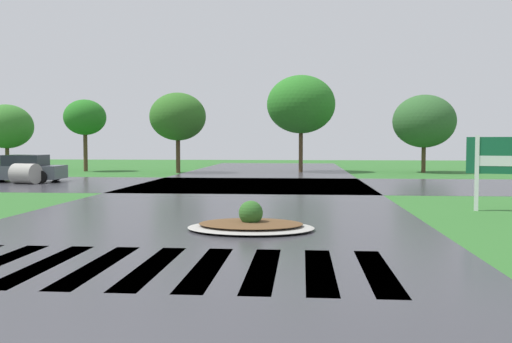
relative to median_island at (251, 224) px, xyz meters
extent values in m
cube|color=#35353A|center=(-1.25, 1.27, -0.13)|extent=(11.00, 80.00, 0.01)
cube|color=#35353A|center=(-1.25, 13.61, -0.13)|extent=(90.00, 9.90, 0.01)
cube|color=white|center=(-3.05, -3.86, -0.13)|extent=(0.45, 3.17, 0.01)
cube|color=white|center=(-2.15, -3.86, -0.13)|extent=(0.45, 3.17, 0.01)
cube|color=white|center=(-1.25, -3.86, -0.13)|extent=(0.45, 3.17, 0.01)
cube|color=white|center=(-0.35, -3.86, -0.13)|extent=(0.45, 3.17, 0.01)
cube|color=white|center=(0.55, -3.86, -0.13)|extent=(0.45, 3.17, 0.01)
cube|color=white|center=(1.45, -3.86, -0.13)|extent=(0.45, 3.17, 0.01)
cube|color=white|center=(2.35, -3.86, -0.13)|extent=(0.45, 3.17, 0.01)
cube|color=white|center=(6.30, 4.14, 0.98)|extent=(0.15, 0.15, 2.23)
ellipsoid|color=#9E9B93|center=(0.00, 0.00, -0.07)|extent=(2.93, 2.13, 0.12)
ellipsoid|color=brown|center=(0.00, 0.00, 0.02)|extent=(2.40, 1.75, 0.10)
sphere|color=#2D6023|center=(0.00, 0.00, 0.27)|extent=(0.56, 0.56, 0.56)
cube|color=#4C545B|center=(-13.23, 14.42, 0.37)|extent=(4.37, 2.09, 0.67)
cube|color=#1E232B|center=(-12.93, 14.44, 0.98)|extent=(1.95, 1.73, 0.55)
cylinder|color=black|center=(-14.74, 15.29, 0.19)|extent=(0.65, 0.26, 0.64)
cylinder|color=black|center=(-11.72, 13.55, 0.19)|extent=(0.65, 0.26, 0.64)
cylinder|color=black|center=(-11.84, 15.46, 0.19)|extent=(0.65, 0.26, 0.64)
cylinder|color=#9E9B93|center=(-12.34, 13.26, 0.36)|extent=(1.46, 1.28, 0.99)
cylinder|color=#4C3823|center=(-20.45, 26.09, 0.81)|extent=(0.28, 0.28, 1.88)
ellipsoid|color=#347329|center=(-20.45, 26.09, 3.07)|extent=(3.78, 3.78, 3.22)
cylinder|color=#4C3823|center=(-14.00, 24.82, 1.25)|extent=(0.28, 0.28, 2.77)
ellipsoid|color=#246E1F|center=(-14.00, 24.82, 3.66)|extent=(2.91, 2.91, 2.48)
cylinder|color=#4C3823|center=(-7.07, 23.41, 1.09)|extent=(0.28, 0.28, 2.44)
ellipsoid|color=#306823|center=(-7.07, 23.41, 3.61)|extent=(3.73, 3.73, 3.17)
cylinder|color=#4C3823|center=(1.06, 25.25, 1.37)|extent=(0.28, 0.28, 3.00)
ellipsoid|color=#297223|center=(1.06, 25.25, 4.50)|extent=(4.66, 4.66, 3.96)
cylinder|color=#4C3823|center=(9.31, 25.24, 0.87)|extent=(0.28, 0.28, 2.00)
ellipsoid|color=#2E5C2B|center=(9.31, 25.24, 3.32)|extent=(4.17, 4.17, 3.54)
camera|label=1|loc=(1.18, -12.46, 1.88)|focal=38.47mm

